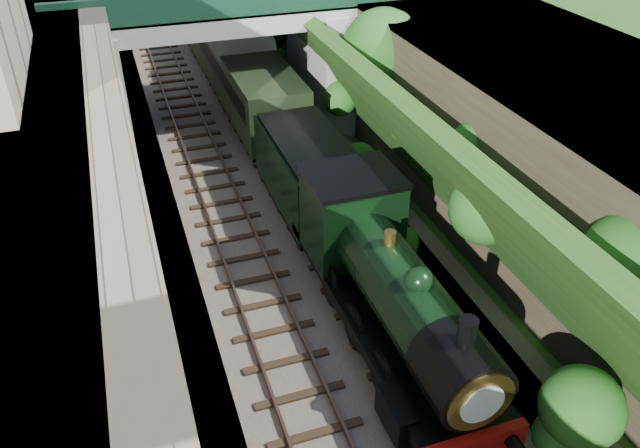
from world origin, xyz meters
The scene contains 12 objects.
trackbed centered at (0.00, 20.00, 0.10)m, with size 10.00×90.00×0.20m, color #473F38.
retaining_wall centered at (-5.50, 20.00, 3.50)m, with size 1.00×90.00×7.00m, color #756B56.
street_plateau_left centered at (-9.00, 20.00, 3.50)m, with size 6.00×90.00×7.00m, color #262628.
street_plateau_right centered at (9.50, 20.00, 3.12)m, with size 8.00×90.00×6.25m, color #262628.
embankment_slope centered at (4.99, 19.21, 2.75)m, with size 4.59×90.00×6.48m.
track_left centered at (-2.00, 20.00, 0.25)m, with size 2.50×90.00×0.20m.
track_right centered at (1.20, 20.00, 0.25)m, with size 2.50×90.00×0.20m.
road_bridge centered at (0.94, 24.00, 4.08)m, with size 16.00×6.40×7.25m.
tree centered at (5.91, 18.93, 4.65)m, with size 3.60×3.80×6.60m.
locomotive centered at (1.20, 7.49, 1.89)m, with size 3.10×10.23×3.83m.
tender centered at (1.20, 14.85, 1.62)m, with size 2.70×6.00×3.05m.
coach_front centered at (1.20, 27.45, 2.05)m, with size 2.90×18.00×3.70m.
Camera 1 is at (-5.19, -5.00, 13.21)m, focal length 35.00 mm.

